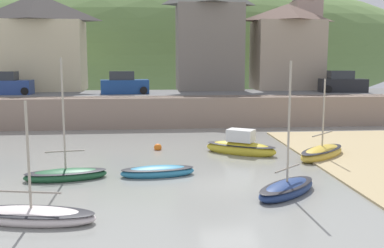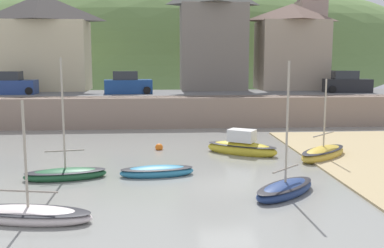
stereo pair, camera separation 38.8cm
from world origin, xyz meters
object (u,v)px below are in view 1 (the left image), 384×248
waterfront_building_left (39,42)px  sailboat_far_left (241,147)px  waterfront_building_centre (209,33)px  mooring_buoy (158,147)px  sailboat_nearest_shore (322,153)px  church_with_spire (306,18)px  parked_car_near_slipway (6,85)px  waterfront_building_right (287,46)px  fishing_boat_green (158,172)px  sailboat_blue_trim (66,174)px  parked_car_by_wall (124,84)px  sailboat_tall_mast (287,188)px  rowboat_small_beached (31,215)px  parked_car_end_of_row (342,83)px

waterfront_building_left → sailboat_far_left: waterfront_building_left is taller
waterfront_building_left → waterfront_building_centre: (16.12, -0.00, 0.84)m
sailboat_far_left → mooring_buoy: (-4.74, 1.51, -0.25)m
sailboat_nearest_shore → waterfront_building_centre: bearing=56.9°
church_with_spire → sailboat_far_left: 27.22m
waterfront_building_centre → parked_car_near_slipway: bearing=-165.9°
waterfront_building_right → parked_car_near_slipway: bearing=-170.1°
fishing_boat_green → mooring_buoy: bearing=82.5°
sailboat_nearest_shore → fishing_boat_green: sailboat_nearest_shore is taller
sailboat_blue_trim → parked_car_near_slipway: 21.04m
waterfront_building_left → fishing_boat_green: 26.58m
sailboat_blue_trim → parked_car_near_slipway: size_ratio=1.37×
church_with_spire → sailboat_nearest_shore: (-7.20, -24.32, -9.47)m
parked_car_near_slipway → mooring_buoy: size_ratio=8.80×
waterfront_building_right → parked_car_by_wall: size_ratio=1.95×
waterfront_building_left → sailboat_tall_mast: (15.97, -26.65, -6.76)m
sailboat_blue_trim → parked_car_by_wall: bearing=74.9°
waterfront_building_left → waterfront_building_centre: waterfront_building_centre is taller
sailboat_nearest_shore → parked_car_near_slipway: sailboat_nearest_shore is taller
waterfront_building_centre → waterfront_building_right: (7.79, 0.00, -1.21)m
parked_car_near_slipway → rowboat_small_beached: bearing=-71.3°
sailboat_far_left → church_with_spire: bearing=95.4°
sailboat_tall_mast → parked_car_near_slipway: 28.53m
sailboat_nearest_shore → parked_car_near_slipway: size_ratio=1.11×
waterfront_building_right → sailboat_nearest_shore: (-4.03, -20.32, -6.35)m
sailboat_tall_mast → parked_car_by_wall: bearing=66.2°
sailboat_blue_trim → fishing_boat_green: 4.17m
sailboat_blue_trim → parked_car_near_slipway: bearing=103.2°
sailboat_nearest_shore → parked_car_near_slipway: 26.97m
rowboat_small_beached → sailboat_tall_mast: 9.73m
fishing_boat_green → sailboat_far_left: bearing=36.1°
church_with_spire → rowboat_small_beached: bearing=-122.1°
rowboat_small_beached → parked_car_end_of_row: size_ratio=1.10×
waterfront_building_centre → church_with_spire: (10.96, 4.00, 1.91)m
waterfront_building_left → parked_car_near_slipway: bearing=-111.4°
sailboat_nearest_shore → sailboat_tall_mast: 7.44m
waterfront_building_centre → parked_car_by_wall: 10.27m
parked_car_by_wall → sailboat_far_left: bearing=-69.0°
waterfront_building_left → mooring_buoy: 21.59m
sailboat_nearest_shore → parked_car_by_wall: sailboat_nearest_shore is taller
waterfront_building_left → mooring_buoy: size_ratio=19.35×
fishing_boat_green → sailboat_tall_mast: size_ratio=0.65×
parked_car_end_of_row → mooring_buoy: 21.45m
sailboat_far_left → parked_car_end_of_row: (12.17, 14.34, 2.81)m
mooring_buoy → waterfront_building_centre: bearing=73.2°
waterfront_building_right → parked_car_near_slipway: 26.29m
waterfront_building_centre → waterfront_building_right: bearing=0.0°
sailboat_blue_trim → parked_car_end_of_row: sailboat_blue_trim is taller
parked_car_by_wall → parked_car_end_of_row: size_ratio=1.00×
waterfront_building_centre → waterfront_building_right: size_ratio=1.28×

